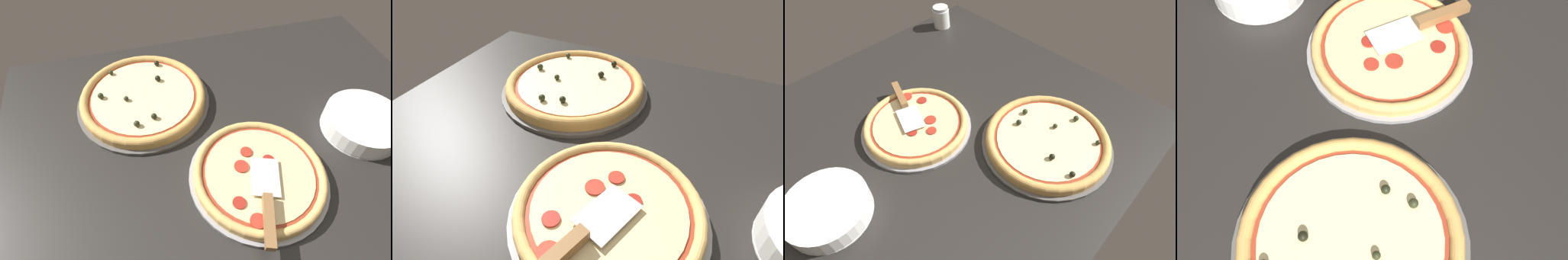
# 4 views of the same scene
# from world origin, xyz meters

# --- Properties ---
(ground_plane) EXTENTS (1.29, 1.14, 0.04)m
(ground_plane) POSITION_xyz_m (0.00, 0.00, -0.02)
(ground_plane) COLOR black
(pizza_pan_front) EXTENTS (0.35, 0.35, 0.01)m
(pizza_pan_front) POSITION_xyz_m (0.02, -0.05, 0.01)
(pizza_pan_front) COLOR #939399
(pizza_pan_front) RESTS_ON ground_plane
(pizza_front) EXTENTS (0.33, 0.33, 0.03)m
(pizza_front) POSITION_xyz_m (0.02, -0.05, 0.02)
(pizza_front) COLOR #DBAD60
(pizza_front) RESTS_ON pizza_pan_front
(pizza_pan_back) EXTENTS (0.40, 0.40, 0.01)m
(pizza_pan_back) POSITION_xyz_m (-0.22, 0.29, 0.01)
(pizza_pan_back) COLOR #565451
(pizza_pan_back) RESTS_ON ground_plane
(pizza_back) EXTENTS (0.38, 0.38, 0.04)m
(pizza_back) POSITION_xyz_m (-0.22, 0.29, 0.02)
(pizza_back) COLOR tan
(pizza_back) RESTS_ON pizza_pan_back
(serving_spatula) EXTENTS (0.12, 0.23, 0.02)m
(serving_spatula) POSITION_xyz_m (-0.01, -0.15, 0.04)
(serving_spatula) COLOR silver
(serving_spatula) RESTS_ON pizza_front
(plate_stack) EXTENTS (0.22, 0.22, 0.06)m
(plate_stack) POSITION_xyz_m (0.36, 0.02, 0.03)
(plate_stack) COLOR white
(plate_stack) RESTS_ON ground_plane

